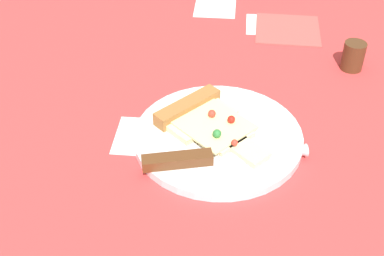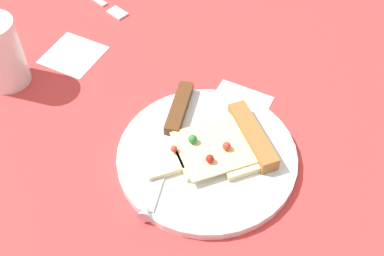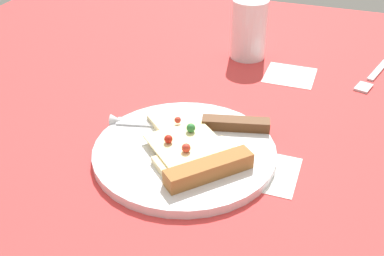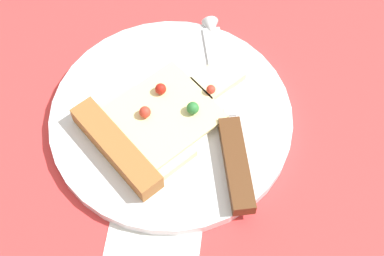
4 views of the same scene
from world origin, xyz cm
name	(u,v)px [view 4 (image 4 of 4)]	position (x,y,z in cm)	size (l,w,h in cm)	color
ground_plane	(227,125)	(0.02, -0.01, -1.50)	(133.62, 133.62, 3.00)	#D13838
plate	(172,118)	(1.14, -5.94, 0.66)	(25.70, 25.70, 1.33)	silver
pizza_slice	(152,124)	(3.04, -7.68, 2.13)	(18.10, 17.51, 2.60)	beige
knife	(230,126)	(2.10, 0.26, 1.93)	(23.79, 7.86, 2.45)	silver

